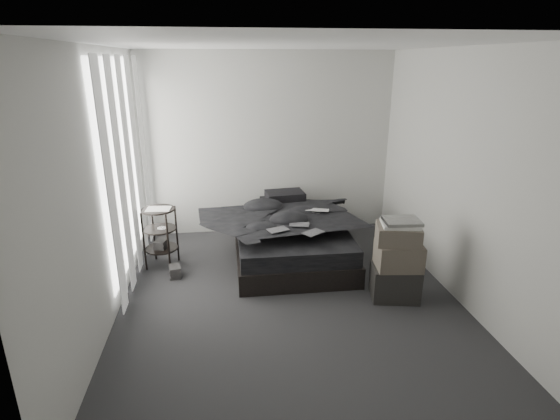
{
  "coord_description": "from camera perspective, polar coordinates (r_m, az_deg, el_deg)",
  "views": [
    {
      "loc": [
        -0.65,
        -4.13,
        2.47
      ],
      "look_at": [
        0.0,
        0.8,
        0.75
      ],
      "focal_mm": 28.0,
      "sensor_mm": 36.0,
      "label": 1
    }
  ],
  "objects": [
    {
      "name": "floor",
      "position": [
        4.86,
        1.26,
        -11.49
      ],
      "size": [
        3.6,
        4.2,
        0.01
      ],
      "primitive_type": "cube",
      "color": "#2B2A2D",
      "rests_on": "ground"
    },
    {
      "name": "ceiling",
      "position": [
        4.19,
        1.53,
        20.84
      ],
      "size": [
        3.6,
        4.2,
        0.01
      ],
      "primitive_type": "cube",
      "color": "white",
      "rests_on": "ground"
    },
    {
      "name": "wall_back",
      "position": [
        6.38,
        -1.54,
        8.49
      ],
      "size": [
        3.6,
        0.01,
        2.6
      ],
      "primitive_type": "cube",
      "color": "beige",
      "rests_on": "ground"
    },
    {
      "name": "wall_front",
      "position": [
        2.43,
        9.1,
        -9.92
      ],
      "size": [
        3.6,
        0.01,
        2.6
      ],
      "primitive_type": "cube",
      "color": "beige",
      "rests_on": "ground"
    },
    {
      "name": "wall_left",
      "position": [
        4.45,
        -22.22,
        2.37
      ],
      "size": [
        0.01,
        4.2,
        2.6
      ],
      "primitive_type": "cube",
      "color": "beige",
      "rests_on": "ground"
    },
    {
      "name": "wall_right",
      "position": [
        4.95,
        22.51,
        3.91
      ],
      "size": [
        0.01,
        4.2,
        2.6
      ],
      "primitive_type": "cube",
      "color": "beige",
      "rests_on": "ground"
    },
    {
      "name": "window_left",
      "position": [
        5.28,
        -19.78,
        5.69
      ],
      "size": [
        0.02,
        2.0,
        2.3
      ],
      "primitive_type": "cube",
      "color": "white",
      "rests_on": "wall_left"
    },
    {
      "name": "curtain_left",
      "position": [
        5.28,
        -19.17,
        4.99
      ],
      "size": [
        0.06,
        2.12,
        2.48
      ],
      "primitive_type": "cube",
      "color": "white",
      "rests_on": "wall_left"
    },
    {
      "name": "bed",
      "position": [
        5.72,
        1.4,
        -5.12
      ],
      "size": [
        1.43,
        1.88,
        0.25
      ],
      "primitive_type": "cube",
      "rotation": [
        0.0,
        0.0,
        -0.01
      ],
      "color": "black",
      "rests_on": "floor"
    },
    {
      "name": "mattress",
      "position": [
        5.63,
        1.42,
        -3.02
      ],
      "size": [
        1.37,
        1.82,
        0.2
      ],
      "primitive_type": "cube",
      "rotation": [
        0.0,
        0.0,
        -0.01
      ],
      "color": "black",
      "rests_on": "bed"
    },
    {
      "name": "duvet",
      "position": [
        5.51,
        1.51,
        -1.18
      ],
      "size": [
        1.39,
        1.6,
        0.22
      ],
      "primitive_type": "imported",
      "rotation": [
        0.0,
        0.0,
        -0.01
      ],
      "color": "black",
      "rests_on": "mattress"
    },
    {
      "name": "pillow_lower",
      "position": [
        6.24,
        0.04,
        0.84
      ],
      "size": [
        0.56,
        0.38,
        0.13
      ],
      "primitive_type": "cube",
      "rotation": [
        0.0,
        0.0,
        -0.01
      ],
      "color": "black",
      "rests_on": "mattress"
    },
    {
      "name": "pillow_upper",
      "position": [
        6.2,
        0.65,
        1.88
      ],
      "size": [
        0.56,
        0.41,
        0.12
      ],
      "primitive_type": "cube",
      "rotation": [
        0.0,
        0.0,
        0.1
      ],
      "color": "black",
      "rests_on": "pillow_lower"
    },
    {
      "name": "laptop",
      "position": [
        5.62,
        4.86,
        0.44
      ],
      "size": [
        0.34,
        0.28,
        0.02
      ],
      "primitive_type": "imported",
      "rotation": [
        0.0,
        0.0,
        -0.32
      ],
      "color": "silver",
      "rests_on": "duvet"
    },
    {
      "name": "comic_a",
      "position": [
        5.02,
        -0.27,
        -1.87
      ],
      "size": [
        0.28,
        0.23,
        0.01
      ],
      "primitive_type": "cube",
      "rotation": [
        0.0,
        0.0,
        0.38
      ],
      "color": "black",
      "rests_on": "duvet"
    },
    {
      "name": "comic_b",
      "position": [
        5.19,
        2.54,
        -1.14
      ],
      "size": [
        0.26,
        0.2,
        0.01
      ],
      "primitive_type": "cube",
      "rotation": [
        0.0,
        0.0,
        -0.22
      ],
      "color": "black",
      "rests_on": "duvet"
    },
    {
      "name": "comic_c",
      "position": [
        4.95,
        4.4,
        -2.1
      ],
      "size": [
        0.28,
        0.26,
        0.01
      ],
      "primitive_type": "cube",
      "rotation": [
        0.0,
        0.0,
        0.6
      ],
      "color": "black",
      "rests_on": "duvet"
    },
    {
      "name": "side_stand",
      "position": [
        5.63,
        -15.32,
        -3.52
      ],
      "size": [
        0.49,
        0.49,
        0.74
      ],
      "primitive_type": "cylinder",
      "rotation": [
        0.0,
        0.0,
        -0.25
      ],
      "color": "black",
      "rests_on": "floor"
    },
    {
      "name": "papers",
      "position": [
        5.49,
        -15.6,
        0.09
      ],
      "size": [
        0.3,
        0.23,
        0.01
      ],
      "primitive_type": "cube",
      "rotation": [
        0.0,
        0.0,
        -0.08
      ],
      "color": "white",
      "rests_on": "side_stand"
    },
    {
      "name": "floor_books",
      "position": [
        5.42,
        -13.54,
        -7.87
      ],
      "size": [
        0.17,
        0.21,
        0.13
      ],
      "primitive_type": "cube",
      "rotation": [
        0.0,
        0.0,
        0.22
      ],
      "color": "black",
      "rests_on": "floor"
    },
    {
      "name": "box_lower",
      "position": [
        4.96,
        14.76,
        -9.06
      ],
      "size": [
        0.56,
        0.47,
        0.37
      ],
      "primitive_type": "cube",
      "rotation": [
        0.0,
        0.0,
        -0.19
      ],
      "color": "black",
      "rests_on": "floor"
    },
    {
      "name": "box_mid",
      "position": [
        4.82,
        15.23,
        -5.73
      ],
      "size": [
        0.5,
        0.42,
        0.28
      ],
      "primitive_type": "cube",
      "rotation": [
        0.0,
        0.0,
        -0.12
      ],
      "color": "#554D43",
      "rests_on": "box_lower"
    },
    {
      "name": "box_upper",
      "position": [
        4.73,
        15.2,
        -3.07
      ],
      "size": [
        0.51,
        0.45,
        0.19
      ],
      "primitive_type": "cube",
      "rotation": [
        0.0,
        0.0,
        -0.24
      ],
      "color": "#554D43",
      "rests_on": "box_mid"
    },
    {
      "name": "art_book_white",
      "position": [
        4.69,
        15.45,
        -1.76
      ],
      "size": [
        0.43,
        0.37,
        0.04
      ],
      "primitive_type": "cube",
      "rotation": [
        0.0,
        0.0,
        -0.19
      ],
      "color": "silver",
      "rests_on": "box_upper"
    },
    {
      "name": "art_book_snake",
      "position": [
        4.67,
        15.64,
        -1.4
      ],
      "size": [
        0.39,
        0.32,
        0.03
      ],
      "primitive_type": "cube",
      "rotation": [
        0.0,
        0.0,
        -0.08
      ],
      "color": "silver",
      "rests_on": "art_book_white"
    }
  ]
}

